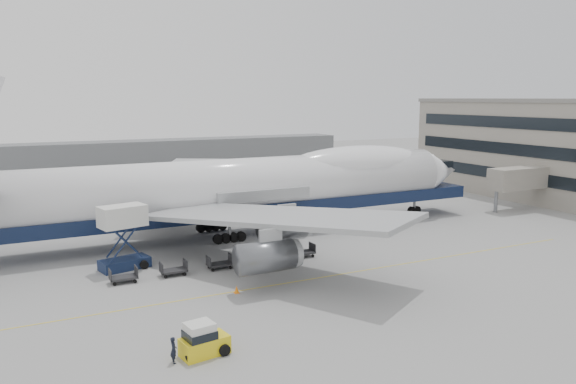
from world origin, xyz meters
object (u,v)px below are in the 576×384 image
airliner (249,186)px  ground_worker (174,350)px  baggage_tug (203,341)px  catering_truck (123,233)px

airliner → ground_worker: (-16.79, -28.04, -4.81)m
airliner → baggage_tug: (-14.92, -27.85, -4.68)m
baggage_tug → ground_worker: size_ratio=1.91×
airliner → catering_truck: airliner is taller
catering_truck → baggage_tug: size_ratio=1.92×
ground_worker → baggage_tug: bearing=-82.9°
airliner → baggage_tug: 31.94m
airliner → catering_truck: (-15.77, -7.48, -2.20)m
catering_truck → baggage_tug: 20.54m
baggage_tug → catering_truck: bearing=84.0°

